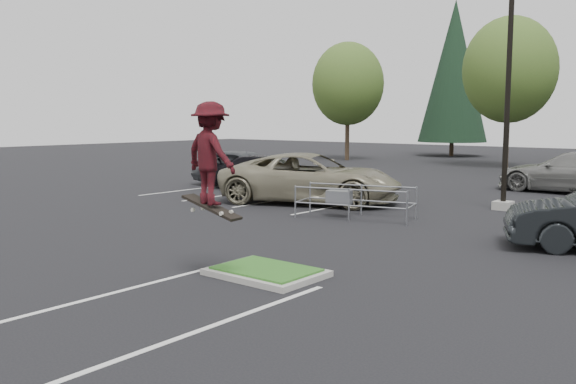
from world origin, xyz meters
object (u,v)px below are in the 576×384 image
Objects in this scene: light_pole at (508,77)px; car_l_black at (267,172)px; car_l_grey at (243,168)px; skateboarder at (211,154)px; decid_b at (509,73)px; conif_a at (454,71)px; decid_a at (348,86)px; cart_corral at (343,197)px; car_l_tan at (308,178)px; car_far_silver at (573,172)px.

light_pole reaches higher than car_l_black.
skateboarder is at bearing -141.16° from car_l_grey.
decid_b is 12.43m from conif_a.
decid_a is at bearing 4.68° from car_l_black.
conif_a is at bearing -65.49° from skateboarder.
conif_a is 29.28m from car_l_grey.
light_pole reaches higher than decid_a.
decid_b is at bearing -73.82° from skateboarder.
decid_a reaches higher than cart_corral.
light_pole is 11.18m from car_l_black.
car_l_grey is at bearing 71.30° from car_l_black.
car_l_grey is at bearing 46.16° from car_l_tan.
car_l_black is at bearing -54.41° from car_far_silver.
skateboarder is 0.33× the size of car_l_tan.
car_l_tan reaches higher than car_l_grey.
conif_a is 2.49× the size of car_l_black.
cart_corral is (3.11, -23.47, -5.39)m from decid_b.
light_pole is at bearing -44.25° from decid_a.
car_l_tan is 11.83m from car_far_silver.
light_pole is 19.70m from decid_b.
decid_a is 20.76m from car_l_black.
car_l_grey is (-8.60, 4.44, 0.23)m from cart_corral.
car_far_silver is at bearing -62.76° from car_l_grey.
car_l_tan is (-6.34, -2.91, -3.62)m from light_pole.
light_pole reaches higher than decid_b.
car_l_grey reaches higher than cart_corral.
car_l_black is at bearing -101.84° from decid_b.
cart_corral is 9.68m from car_l_grey.
decid_b reaches higher than car_l_black.
light_pole is 1.65× the size of car_far_silver.
light_pole is 1.05× the size of decid_b.
car_l_black is at bearing 133.03° from cart_corral.
cart_corral is at bearing -56.67° from decid_a.
skateboarder reaches higher than car_l_grey.
light_pole reaches higher than car_far_silver.
decid_a is at bearing -118.09° from car_far_silver.
decid_a is 0.69× the size of conif_a.
decid_a is 10.85m from conif_a.
decid_b reaches higher than car_l_grey.
car_l_grey is (-5.49, -19.03, -5.16)m from decid_b.
conif_a is at bearing 68.09° from decid_a.
car_l_tan is at bearing -33.16° from car_far_silver.
conif_a is 3.35× the size of cart_corral.
decid_a is 4.00× the size of skateboarder.
cart_corral is at bearing -82.46° from decid_b.
car_far_silver is (0.58, 6.68, -3.67)m from light_pole.
light_pole is 2.61× the size of cart_corral.
decid_a reaches higher than skateboarder.
car_l_black is (-7.10, 4.44, 0.10)m from cart_corral.
decid_a is 1.71× the size of car_l_grey.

